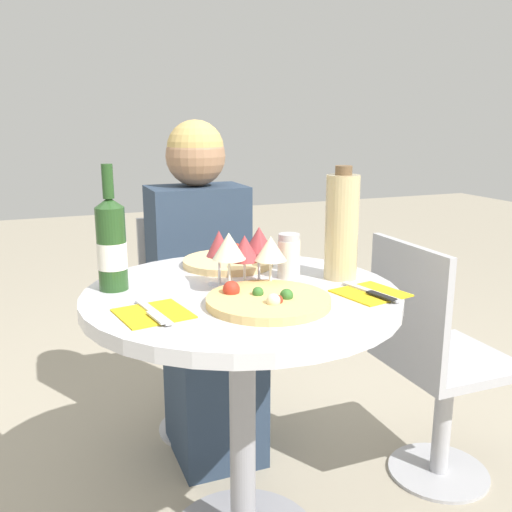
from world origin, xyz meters
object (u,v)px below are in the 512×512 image
object	(u,v)px
chair_empty_side	(433,367)
wine_bottle	(111,244)
pizza_large	(267,300)
tall_carafe	(342,226)
seated_diner	(205,300)
dining_table	(242,349)
chair_behind_diner	(196,327)

from	to	relation	value
chair_empty_side	wine_bottle	xyz separation A→B (m)	(-0.98, 0.06, 0.48)
pizza_large	tall_carafe	xyz separation A→B (m)	(0.28, 0.14, 0.13)
seated_diner	wine_bottle	xyz separation A→B (m)	(-0.37, -0.44, 0.33)
dining_table	seated_diner	world-z (taller)	seated_diner
wine_bottle	chair_behind_diner	bearing A→B (deg)	57.21
chair_behind_diner	seated_diner	distance (m)	0.20
seated_diner	chair_behind_diner	bearing A→B (deg)	-90.00
chair_behind_diner	seated_diner	xyz separation A→B (m)	(-0.00, -0.13, 0.15)
chair_empty_side	tall_carafe	bearing A→B (deg)	-81.47
dining_table	pizza_large	bearing A→B (deg)	-84.05
seated_diner	chair_empty_side	world-z (taller)	seated_diner
wine_bottle	tall_carafe	xyz separation A→B (m)	(0.59, -0.12, 0.03)
pizza_large	seated_diner	bearing A→B (deg)	85.61
wine_bottle	tall_carafe	size ratio (longest dim) A/B	1.04
chair_behind_diner	seated_diner	bearing A→B (deg)	90.00
tall_carafe	chair_empty_side	bearing A→B (deg)	8.53
pizza_large	wine_bottle	size ratio (longest dim) A/B	0.92
dining_table	wine_bottle	distance (m)	0.43
chair_empty_side	wine_bottle	distance (m)	1.09
dining_table	chair_empty_side	bearing A→B (deg)	5.42
tall_carafe	pizza_large	bearing A→B (deg)	-152.88
chair_behind_diner	pizza_large	world-z (taller)	chair_behind_diner
chair_behind_diner	tall_carafe	world-z (taller)	tall_carafe
pizza_large	tall_carafe	size ratio (longest dim) A/B	0.96
chair_empty_side	seated_diner	bearing A→B (deg)	-129.53
chair_empty_side	wine_bottle	size ratio (longest dim) A/B	2.57
dining_table	chair_behind_diner	bearing A→B (deg)	84.44
seated_diner	pizza_large	distance (m)	0.74
seated_diner	chair_empty_side	xyz separation A→B (m)	(0.61, -0.51, -0.15)
chair_empty_side	tall_carafe	size ratio (longest dim) A/B	2.68
chair_behind_diner	chair_empty_side	size ratio (longest dim) A/B	1.00
chair_behind_diner	chair_empty_side	world-z (taller)	same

